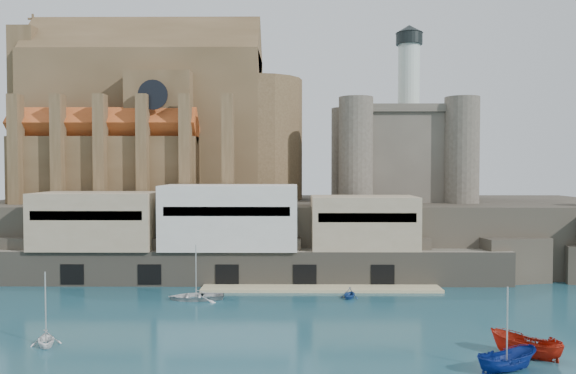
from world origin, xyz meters
The scene contains 10 objects.
ground centered at (0.00, 0.00, 0.00)m, with size 300.00×300.00×0.00m, color #17404D.
promontory centered at (-0.19, 39.37, 4.92)m, with size 100.00×36.00×10.00m.
quay centered at (-10.19, 23.07, 6.07)m, with size 70.00×12.00×13.05m.
church centered at (-24.13, 41.85, 22.13)m, with size 47.00×25.93×30.51m.
castle_keep centered at (16.08, 41.08, 18.31)m, with size 21.20×21.20×29.30m.
boat_2 centered at (14.64, -10.08, 0.00)m, with size 1.99×2.05×5.30m, color navy.
boat_4 centered at (-22.87, -4.38, 0.00)m, with size 2.96×1.81×3.43m, color white.
boat_5 centered at (17.39, -6.91, 0.00)m, with size 2.17×2.23×5.78m, color #A01E0C.
boat_6 centered at (-12.84, 12.71, 0.00)m, with size 4.57×1.32×6.39m, color silver.
boat_7 centered at (5.14, 13.64, 0.00)m, with size 2.58×1.58×2.99m, color #1F468F.
Camera 1 is at (-1.55, -52.11, 15.38)m, focal length 35.00 mm.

